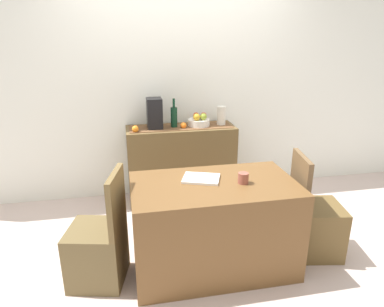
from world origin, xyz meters
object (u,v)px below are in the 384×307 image
at_px(ceramic_vase, 221,116).
at_px(dining_table, 213,225).
at_px(chair_near_window, 99,250).
at_px(chair_by_corner, 314,225).
at_px(coffee_cup, 243,178).
at_px(coffee_maker, 154,113).
at_px(fruit_bowl, 199,122).
at_px(wine_bottle, 174,117).
at_px(open_book, 201,179).
at_px(sideboard_console, 181,163).

bearing_deg(ceramic_vase, dining_table, -107.93).
distance_m(chair_near_window, chair_by_corner, 1.80).
distance_m(ceramic_vase, coffee_cup, 1.35).
height_order(coffee_maker, chair_near_window, coffee_maker).
bearing_deg(coffee_maker, chair_by_corner, -46.03).
distance_m(coffee_cup, chair_by_corner, 0.86).
relative_size(fruit_bowl, chair_near_window, 0.26).
xyz_separation_m(coffee_maker, dining_table, (0.33, -1.28, -0.65)).
relative_size(wine_bottle, open_book, 1.13).
distance_m(fruit_bowl, ceramic_vase, 0.26).
xyz_separation_m(sideboard_console, ceramic_vase, (0.46, 0.00, 0.53)).
distance_m(ceramic_vase, dining_table, 1.47).
height_order(sideboard_console, coffee_cup, sideboard_console).
height_order(ceramic_vase, dining_table, ceramic_vase).
relative_size(wine_bottle, dining_table, 0.25).
bearing_deg(ceramic_vase, fruit_bowl, 180.00).
height_order(wine_bottle, chair_by_corner, wine_bottle).
bearing_deg(open_book, coffee_cup, -3.13).
height_order(sideboard_console, chair_by_corner, chair_by_corner).
bearing_deg(ceramic_vase, chair_by_corner, -69.07).
bearing_deg(coffee_cup, wine_bottle, 104.20).
bearing_deg(chair_by_corner, sideboard_console, 126.58).
relative_size(fruit_bowl, dining_table, 0.19).
relative_size(ceramic_vase, open_book, 0.76).
distance_m(fruit_bowl, coffee_maker, 0.50).
relative_size(ceramic_vase, coffee_cup, 2.52).
bearing_deg(sideboard_console, chair_by_corner, -53.42).
distance_m(wine_bottle, open_book, 1.21).
distance_m(ceramic_vase, chair_near_window, 1.96).
distance_m(coffee_maker, coffee_cup, 1.45).
height_order(wine_bottle, dining_table, wine_bottle).
bearing_deg(fruit_bowl, wine_bottle, 180.00).
bearing_deg(wine_bottle, open_book, -88.35).
height_order(coffee_maker, open_book, coffee_maker).
bearing_deg(sideboard_console, wine_bottle, 180.00).
bearing_deg(wine_bottle, chair_near_window, -121.40).
xyz_separation_m(dining_table, chair_by_corner, (0.90, 0.00, -0.10)).
relative_size(wine_bottle, chair_near_window, 0.35).
bearing_deg(chair_near_window, coffee_cup, -2.05).
height_order(wine_bottle, open_book, wine_bottle).
relative_size(coffee_maker, ceramic_vase, 1.55).
bearing_deg(fruit_bowl, sideboard_console, 180.00).
distance_m(open_book, coffee_cup, 0.33).
relative_size(open_book, chair_near_window, 0.31).
bearing_deg(fruit_bowl, open_book, -101.52).
bearing_deg(open_book, dining_table, -24.91).
bearing_deg(ceramic_vase, chair_near_window, -135.73).
distance_m(fruit_bowl, coffee_cup, 1.33).
bearing_deg(open_book, fruit_bowl, 98.42).
xyz_separation_m(fruit_bowl, ceramic_vase, (0.25, 0.00, 0.06)).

